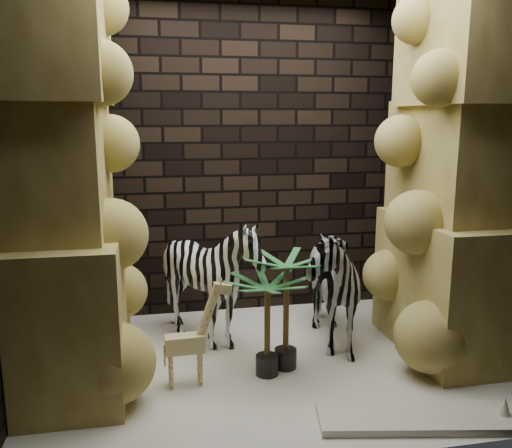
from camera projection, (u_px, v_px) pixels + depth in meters
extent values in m
plane|color=beige|center=(268.00, 364.00, 4.14)|extent=(3.50, 3.50, 0.00)
plane|color=black|center=(241.00, 159.00, 5.05)|extent=(3.50, 0.00, 3.50)
plane|color=black|center=(323.00, 196.00, 2.64)|extent=(3.50, 0.00, 3.50)
plane|color=black|center=(11.00, 177.00, 3.52)|extent=(0.00, 3.00, 3.00)
plane|color=black|center=(486.00, 167.00, 4.18)|extent=(0.00, 3.00, 3.00)
imported|color=white|center=(322.00, 270.00, 4.43)|extent=(0.62, 1.09, 1.26)
imported|color=white|center=(211.00, 286.00, 4.41)|extent=(1.08, 1.25, 1.01)
cube|color=beige|center=(427.00, 418.00, 3.34)|extent=(1.41, 0.58, 0.05)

